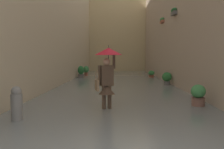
% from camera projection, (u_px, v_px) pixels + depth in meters
% --- Properties ---
extents(ground_plane, '(63.46, 63.46, 0.00)m').
position_uv_depth(ground_plane, '(117.00, 84.00, 15.47)').
color(ground_plane, slate).
extents(flood_water, '(7.07, 31.39, 0.11)m').
position_uv_depth(flood_water, '(117.00, 84.00, 15.47)').
color(flood_water, slate).
rests_on(flood_water, ground_plane).
extents(building_facade_far, '(9.87, 1.80, 10.21)m').
position_uv_depth(building_facade_far, '(117.00, 27.00, 28.68)').
color(building_facade_far, tan).
rests_on(building_facade_far, ground_plane).
extents(person_wading, '(0.84, 0.84, 2.03)m').
position_uv_depth(person_wading, '(107.00, 69.00, 7.53)').
color(person_wading, black).
rests_on(person_wading, ground_plane).
extents(potted_plant_far_right, '(0.50, 0.50, 1.02)m').
position_uv_depth(potted_plant_far_right, '(81.00, 72.00, 19.17)').
color(potted_plant_far_right, '#66605B').
rests_on(potted_plant_far_right, ground_plane).
extents(potted_plant_near_right, '(0.49, 0.49, 0.94)m').
position_uv_depth(potted_plant_near_right, '(86.00, 71.00, 21.17)').
color(potted_plant_near_right, brown).
rests_on(potted_plant_near_right, ground_plane).
extents(potted_plant_far_left, '(0.49, 0.49, 0.63)m').
position_uv_depth(potted_plant_far_left, '(151.00, 74.00, 19.67)').
color(potted_plant_far_left, '#9E563D').
rests_on(potted_plant_far_left, ground_plane).
extents(potted_plant_mid_left, '(0.46, 0.46, 0.80)m').
position_uv_depth(potted_plant_mid_left, '(198.00, 96.00, 8.04)').
color(potted_plant_mid_left, brown).
rests_on(potted_plant_mid_left, ground_plane).
extents(potted_plant_near_left, '(0.54, 0.54, 0.83)m').
position_uv_depth(potted_plant_near_left, '(167.00, 79.00, 14.07)').
color(potted_plant_near_left, '#66605B').
rests_on(potted_plant_near_left, ground_plane).
extents(mooring_bollard, '(0.28, 0.28, 0.96)m').
position_uv_depth(mooring_bollard, '(17.00, 105.00, 6.21)').
color(mooring_bollard, gray).
rests_on(mooring_bollard, ground_plane).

